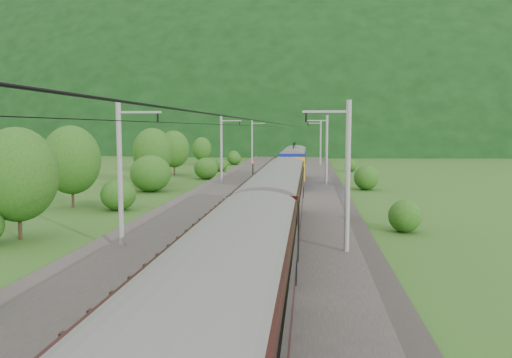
# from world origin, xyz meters

# --- Properties ---
(ground) EXTENTS (600.00, 600.00, 0.00)m
(ground) POSITION_xyz_m (0.00, 0.00, 0.00)
(ground) COLOR #33571B
(ground) RESTS_ON ground
(railbed) EXTENTS (14.00, 220.00, 0.30)m
(railbed) POSITION_xyz_m (0.00, 10.00, 0.15)
(railbed) COLOR #38332D
(railbed) RESTS_ON ground
(track_left) EXTENTS (2.40, 220.00, 0.27)m
(track_left) POSITION_xyz_m (-2.40, 10.00, 0.37)
(track_left) COLOR brown
(track_left) RESTS_ON railbed
(track_right) EXTENTS (2.40, 220.00, 0.27)m
(track_right) POSITION_xyz_m (2.40, 10.00, 0.37)
(track_right) COLOR brown
(track_right) RESTS_ON railbed
(catenary_left) EXTENTS (2.54, 192.28, 8.00)m
(catenary_left) POSITION_xyz_m (-6.12, 32.00, 4.50)
(catenary_left) COLOR gray
(catenary_left) RESTS_ON railbed
(catenary_right) EXTENTS (2.54, 192.28, 8.00)m
(catenary_right) POSITION_xyz_m (6.12, 32.00, 4.50)
(catenary_right) COLOR gray
(catenary_right) RESTS_ON railbed
(overhead_wires) EXTENTS (4.83, 198.00, 0.03)m
(overhead_wires) POSITION_xyz_m (0.00, 10.00, 7.10)
(overhead_wires) COLOR black
(overhead_wires) RESTS_ON ground
(mountain_main) EXTENTS (504.00, 360.00, 244.00)m
(mountain_main) POSITION_xyz_m (0.00, 260.00, 0.00)
(mountain_main) COLOR black
(mountain_main) RESTS_ON ground
(mountain_ridge) EXTENTS (336.00, 280.00, 132.00)m
(mountain_ridge) POSITION_xyz_m (-120.00, 300.00, 0.00)
(mountain_ridge) COLOR black
(mountain_ridge) RESTS_ON ground
(train) EXTENTS (2.80, 113.49, 4.87)m
(train) POSITION_xyz_m (2.40, -18.40, 3.35)
(train) COLOR black
(train) RESTS_ON ground
(hazard_post_near) EXTENTS (0.14, 0.14, 1.35)m
(hazard_post_near) POSITION_xyz_m (-0.21, 67.99, 0.97)
(hazard_post_near) COLOR red
(hazard_post_near) RESTS_ON railbed
(hazard_post_far) EXTENTS (0.14, 0.14, 1.34)m
(hazard_post_far) POSITION_xyz_m (0.50, 46.13, 0.97)
(hazard_post_far) COLOR red
(hazard_post_far) RESTS_ON railbed
(signal) EXTENTS (0.24, 0.24, 2.16)m
(signal) POSITION_xyz_m (-3.12, 38.11, 1.57)
(signal) COLOR black
(signal) RESTS_ON railbed
(vegetation_left) EXTENTS (13.20, 142.41, 7.07)m
(vegetation_left) POSITION_xyz_m (-14.07, 21.62, 2.99)
(vegetation_left) COLOR #1A5115
(vegetation_left) RESTS_ON ground
(vegetation_right) EXTENTS (5.36, 93.35, 2.98)m
(vegetation_right) POSITION_xyz_m (11.18, -5.22, 1.25)
(vegetation_right) COLOR #1A5115
(vegetation_right) RESTS_ON ground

